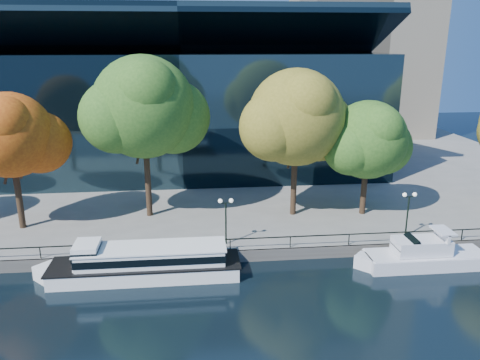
{
  "coord_description": "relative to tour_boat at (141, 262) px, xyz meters",
  "views": [
    {
      "loc": [
        -2.75,
        -31.72,
        17.52
      ],
      "look_at": [
        1.3,
        8.0,
        5.54
      ],
      "focal_mm": 35.0,
      "sensor_mm": 36.0,
      "label": 1
    }
  ],
  "objects": [
    {
      "name": "railing",
      "position": [
        7.04,
        1.96,
        0.67
      ],
      "size": [
        88.2,
        0.08,
        0.99
      ],
      "color": "black",
      "rests_on": "promenade"
    },
    {
      "name": "convention_building",
      "position": [
        3.04,
        30.5,
        7.24
      ],
      "size": [
        50.0,
        24.57,
        21.43
      ],
      "color": "black",
      "rests_on": "ground"
    },
    {
      "name": "ground",
      "position": [
        7.04,
        -1.29,
        -1.27
      ],
      "size": [
        160.0,
        160.0,
        0.0
      ],
      "primitive_type": "plane",
      "color": "black",
      "rests_on": "ground"
    },
    {
      "name": "lamp_2",
      "position": [
        22.57,
        3.21,
        2.71
      ],
      "size": [
        1.26,
        0.36,
        4.03
      ],
      "color": "black",
      "rests_on": "promenade"
    },
    {
      "name": "promenade",
      "position": [
        7.04,
        35.09,
        -0.77
      ],
      "size": [
        90.0,
        67.08,
        1.0
      ],
      "color": "slate",
      "rests_on": "ground"
    },
    {
      "name": "tree_4",
      "position": [
        20.93,
        9.03,
        7.01
      ],
      "size": [
        9.31,
        7.64,
        11.17
      ],
      "color": "black",
      "rests_on": "promenade"
    },
    {
      "name": "tree_1",
      "position": [
        -11.38,
        8.67,
        8.18
      ],
      "size": [
        9.32,
        7.64,
        12.34
      ],
      "color": "black",
      "rests_on": "promenade"
    },
    {
      "name": "lamp_1",
      "position": [
        6.79,
        3.21,
        2.71
      ],
      "size": [
        1.26,
        0.36,
        4.03
      ],
      "color": "black",
      "rests_on": "promenade"
    },
    {
      "name": "cruiser_near",
      "position": [
        22.2,
        -0.51,
        -0.3
      ],
      "size": [
        10.72,
        2.76,
        3.11
      ],
      "color": "silver",
      "rests_on": "ground"
    },
    {
      "name": "tour_boat",
      "position": [
        0.0,
        0.0,
        0.0
      ],
      "size": [
        15.74,
        3.51,
        2.99
      ],
      "color": "white",
      "rests_on": "ground"
    },
    {
      "name": "tree_2",
      "position": [
        0.02,
        10.63,
        10.14
      ],
      "size": [
        11.86,
        9.72,
        15.36
      ],
      "color": "black",
      "rests_on": "promenade"
    },
    {
      "name": "tree_3",
      "position": [
        14.08,
        9.56,
        9.13
      ],
      "size": [
        11.36,
        9.32,
        14.14
      ],
      "color": "black",
      "rests_on": "promenade"
    }
  ]
}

